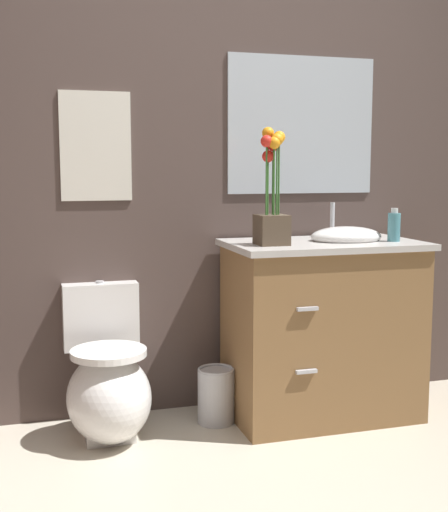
# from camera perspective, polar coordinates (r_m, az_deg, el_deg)

# --- Properties ---
(wall_back) EXTENTS (4.41, 0.05, 2.50)m
(wall_back) POSITION_cam_1_polar(r_m,az_deg,el_deg) (3.51, 3.53, 7.77)
(wall_back) COLOR #4C3D38
(wall_back) RESTS_ON ground_plane
(toilet) EXTENTS (0.38, 0.59, 0.69)m
(toilet) POSITION_cam_1_polar(r_m,az_deg,el_deg) (3.18, -9.84, -10.75)
(toilet) COLOR white
(toilet) RESTS_ON ground_plane
(vanity_cabinet) EXTENTS (0.94, 0.56, 1.06)m
(vanity_cabinet) POSITION_cam_1_polar(r_m,az_deg,el_deg) (3.38, 8.36, -5.97)
(vanity_cabinet) COLOR brown
(vanity_cabinet) RESTS_ON ground_plane
(flower_vase) EXTENTS (0.14, 0.14, 0.54)m
(flower_vase) POSITION_cam_1_polar(r_m,az_deg,el_deg) (3.11, 4.08, 4.58)
(flower_vase) COLOR #4C3D2D
(flower_vase) RESTS_ON vanity_cabinet
(soap_bottle) EXTENTS (0.06, 0.06, 0.16)m
(soap_bottle) POSITION_cam_1_polar(r_m,az_deg,el_deg) (3.37, 14.22, 2.45)
(soap_bottle) COLOR teal
(soap_bottle) RESTS_ON vanity_cabinet
(trash_bin) EXTENTS (0.18, 0.18, 0.27)m
(trash_bin) POSITION_cam_1_polar(r_m,az_deg,el_deg) (3.33, -0.67, -11.70)
(trash_bin) COLOR #B7B7BC
(trash_bin) RESTS_ON ground_plane
(wall_poster) EXTENTS (0.34, 0.01, 0.52)m
(wall_poster) POSITION_cam_1_polar(r_m,az_deg,el_deg) (3.29, -10.82, 9.12)
(wall_poster) COLOR silver
(wall_mirror) EXTENTS (0.80, 0.01, 0.70)m
(wall_mirror) POSITION_cam_1_polar(r_m,az_deg,el_deg) (3.56, 6.60, 10.95)
(wall_mirror) COLOR #B2BCC6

